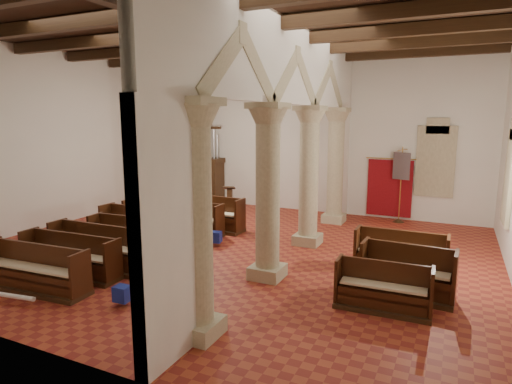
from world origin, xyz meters
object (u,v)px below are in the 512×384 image
object	(u,v)px
pipe_organ	(200,172)
nave_pew_0	(34,276)
aisle_pew_0	(383,294)
lectern	(230,201)
processional_banner	(400,199)

from	to	relation	value
pipe_organ	nave_pew_0	xyz separation A→B (m)	(1.98, -9.85, -1.04)
pipe_organ	aisle_pew_0	world-z (taller)	pipe_organ
pipe_organ	aisle_pew_0	bearing A→B (deg)	-40.11
lectern	aisle_pew_0	world-z (taller)	lectern
lectern	aisle_pew_0	size ratio (longest dim) A/B	0.58
aisle_pew_0	nave_pew_0	bearing A→B (deg)	-164.21
pipe_organ	processional_banner	world-z (taller)	pipe_organ
pipe_organ	processional_banner	size ratio (longest dim) A/B	1.62
pipe_organ	nave_pew_0	bearing A→B (deg)	-78.64
processional_banner	nave_pew_0	distance (m)	11.78
lectern	nave_pew_0	bearing A→B (deg)	-107.15
processional_banner	pipe_organ	bearing A→B (deg)	-163.51
lectern	processional_banner	size ratio (longest dim) A/B	0.40
aisle_pew_0	lectern	bearing A→B (deg)	135.18
lectern	processional_banner	world-z (taller)	processional_banner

